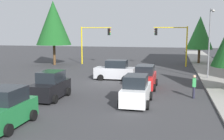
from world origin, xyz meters
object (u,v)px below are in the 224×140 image
object	(u,v)px
tree_opposite_side	(53,23)
traffic_signal_far_right	(94,38)
car_red	(145,78)
car_white	(136,91)
tree_roadside_far	(200,33)
car_green	(5,109)
pedestrian_crossing	(194,86)
car_black	(50,86)
street_lamp_curbside	(210,36)
traffic_signal_far_left	(173,38)
car_silver	(115,71)

from	to	relation	value
tree_opposite_side	traffic_signal_far_right	bearing A→B (deg)	110.55
car_red	car_white	world-z (taller)	same
tree_roadside_far	car_red	bearing A→B (deg)	-17.08
car_green	pedestrian_crossing	size ratio (longest dim) A/B	2.17
car_green	tree_opposite_side	bearing A→B (deg)	-160.78
tree_opposite_side	car_red	world-z (taller)	tree_opposite_side
tree_roadside_far	pedestrian_crossing	world-z (taller)	tree_roadside_far
tree_opposite_side	pedestrian_crossing	size ratio (longest dim) A/B	5.35
tree_roadside_far	car_black	world-z (taller)	tree_roadside_far
traffic_signal_far_right	street_lamp_curbside	distance (m)	18.14
tree_roadside_far	car_white	size ratio (longest dim) A/B	1.79
car_red	car_green	size ratio (longest dim) A/B	1.09
car_black	tree_roadside_far	bearing A→B (deg)	153.66
traffic_signal_far_left	street_lamp_curbside	xyz separation A→B (m)	(10.39, 3.53, 0.46)
tree_roadside_far	tree_opposite_side	xyz separation A→B (m)	(6.00, -20.50, 1.38)
car_silver	car_green	bearing A→B (deg)	-10.01
street_lamp_curbside	car_white	bearing A→B (deg)	-28.71
car_green	car_silver	world-z (taller)	same
car_white	car_silver	xyz separation A→B (m)	(-8.85, -3.33, 0.00)
traffic_signal_far_left	car_silver	size ratio (longest dim) A/B	1.38
traffic_signal_far_left	traffic_signal_far_right	xyz separation A→B (m)	(0.00, -11.33, 0.00)
car_red	pedestrian_crossing	size ratio (longest dim) A/B	2.36
tree_roadside_far	car_black	bearing A→B (deg)	-26.34
car_silver	tree_roadside_far	bearing A→B (deg)	149.67
traffic_signal_far_left	car_black	bearing A→B (deg)	-22.07
traffic_signal_far_right	tree_roadside_far	distance (m)	15.70
traffic_signal_far_right	tree_opposite_side	size ratio (longest dim) A/B	0.60
car_white	car_silver	distance (m)	9.45
street_lamp_curbside	car_green	distance (m)	20.23
street_lamp_curbside	car_white	distance (m)	12.42
tree_roadside_far	car_silver	distance (m)	18.90
street_lamp_curbside	pedestrian_crossing	bearing A→B (deg)	-13.36
tree_roadside_far	car_red	xyz separation A→B (m)	(19.50, -5.99, -3.70)
tree_opposite_side	car_red	xyz separation A→B (m)	(13.50, 14.51, -5.08)
car_red	tree_roadside_far	bearing A→B (deg)	162.92
tree_roadside_far	traffic_signal_far_left	bearing A→B (deg)	-43.79
car_green	car_white	bearing A→B (deg)	134.14
traffic_signal_far_left	street_lamp_curbside	size ratio (longest dim) A/B	0.78
street_lamp_curbside	car_black	bearing A→B (deg)	-49.16
tree_roadside_far	pedestrian_crossing	xyz separation A→B (m)	(22.30, -2.18, -3.69)
traffic_signal_far_left	car_black	xyz separation A→B (m)	(20.70, -8.39, -2.99)
traffic_signal_far_right	car_green	xyz separation A→B (m)	(26.58, 3.23, -2.99)
car_green	car_red	bearing A→B (deg)	151.81
car_silver	traffic_signal_far_left	bearing A→B (deg)	155.28
street_lamp_curbside	car_white	xyz separation A→B (m)	(10.46, -5.73, -3.45)
car_red	car_black	bearing A→B (deg)	-50.14
car_red	pedestrian_crossing	world-z (taller)	car_red
tree_opposite_side	pedestrian_crossing	world-z (taller)	tree_opposite_side
car_green	car_silver	size ratio (longest dim) A/B	0.93
tree_opposite_side	car_green	distance (m)	26.52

